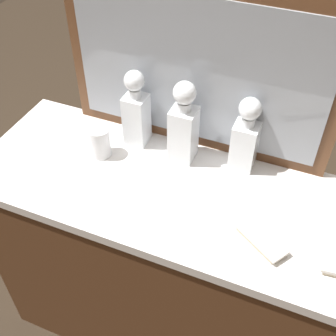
% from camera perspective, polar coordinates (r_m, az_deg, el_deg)
% --- Properties ---
extents(ground_plane, '(6.00, 6.00, 0.00)m').
position_cam_1_polar(ground_plane, '(2.10, 0.00, -19.58)').
color(ground_plane, '#2D2319').
extents(dresser, '(1.29, 0.51, 0.89)m').
position_cam_1_polar(dresser, '(1.71, 0.00, -12.81)').
color(dresser, brown).
rests_on(dresser, ground_plane).
extents(dresser_mirror, '(0.89, 0.03, 0.56)m').
position_cam_1_polar(dresser_mirror, '(1.37, 3.93, 12.53)').
color(dresser_mirror, brown).
rests_on(dresser_mirror, dresser).
extents(crystal_decanter_rear, '(0.08, 0.08, 0.28)m').
position_cam_1_polar(crystal_decanter_rear, '(1.47, -4.20, 7.02)').
color(crystal_decanter_rear, white).
rests_on(crystal_decanter_rear, dresser).
extents(crystal_decanter_far_right, '(0.08, 0.08, 0.29)m').
position_cam_1_polar(crystal_decanter_far_right, '(1.40, 2.06, 5.14)').
color(crystal_decanter_far_right, white).
rests_on(crystal_decanter_far_right, dresser).
extents(crystal_decanter_center, '(0.08, 0.08, 0.26)m').
position_cam_1_polar(crystal_decanter_center, '(1.39, 10.15, 3.63)').
color(crystal_decanter_center, white).
rests_on(crystal_decanter_center, dresser).
extents(crystal_tumbler_front, '(0.07, 0.07, 0.11)m').
position_cam_1_polar(crystal_tumbler_front, '(1.47, -8.98, 3.30)').
color(crystal_tumbler_front, white).
rests_on(crystal_tumbler_front, dresser).
extents(silver_brush_right, '(0.17, 0.14, 0.02)m').
position_cam_1_polar(silver_brush_right, '(1.24, 12.19, -9.18)').
color(silver_brush_right, '#B7A88C').
rests_on(silver_brush_right, dresser).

